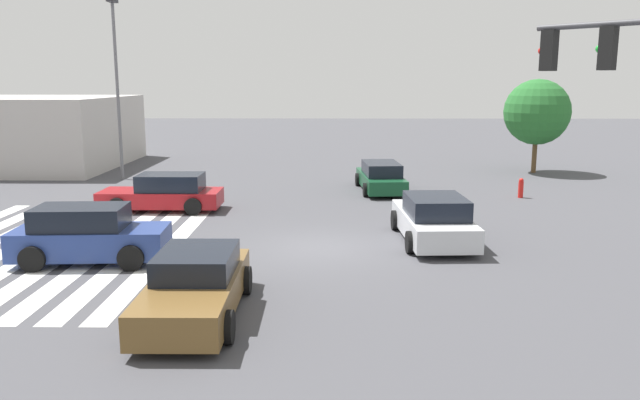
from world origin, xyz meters
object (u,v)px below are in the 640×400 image
Objects in this scene: street_light_pole_a at (117,74)px; tree_corner_a at (537,112)px; car_2 at (196,286)px; car_4 at (381,177)px; car_0 at (88,235)px; car_3 at (164,193)px; car_1 at (434,220)px; fire_hydrant at (521,188)px.

tree_corner_a is at bearing 96.62° from street_light_pole_a.
car_4 is at bearing 160.97° from car_2.
car_2 is at bearing -33.40° from tree_corner_a.
car_3 is (-7.15, 0.26, -0.09)m from car_0.
car_4 is 0.54× the size of street_light_pole_a.
car_0 is at bearing 101.21° from car_1.
car_2 is (3.97, 3.84, -0.12)m from car_0.
car_3 reaches higher than fire_hydrant.
car_0 is 10.33m from car_1.
tree_corner_a reaches higher than fire_hydrant.
car_2 is at bearing 22.38° from street_light_pole_a.
street_light_pole_a is (-3.44, -13.11, 4.68)m from car_4.
car_2 is 21.11m from street_light_pole_a.
fire_hydrant is at bearing 140.92° from car_2.
street_light_pole_a is (-12.59, -14.03, 4.63)m from car_1.
car_3 is at bearing 84.73° from car_0.
car_1 is at bearing 48.08° from street_light_pole_a.
car_4 is 6.18m from fire_hydrant.
car_0 is 4.97× the size of fire_hydrant.
car_0 is 0.92× the size of car_3.
car_1 is 1.05× the size of car_2.
tree_corner_a is 5.95× the size of fire_hydrant.
fire_hydrant is at bearing -36.35° from car_1.
car_1 is at bearing 10.63° from car_0.
tree_corner_a reaches higher than car_0.
car_0 reaches higher than car_2.
car_3 is 0.52× the size of street_light_pole_a.
street_light_pole_a is 10.49× the size of fire_hydrant.
car_0 is 0.88× the size of car_1.
car_3 is 0.96× the size of car_4.
street_light_pole_a reaches higher than car_2.
car_1 is at bearing -27.97° from tree_corner_a.
street_light_pole_a reaches higher than car_3.
car_2 reaches higher than fire_hydrant.
tree_corner_a is 8.66m from fire_hydrant.
tree_corner_a is (-17.63, 18.08, 2.56)m from car_0.
street_light_pole_a is at bearing 45.43° from car_1.
fire_hydrant is (-10.04, 15.08, -0.34)m from car_0.
car_2 is at bearing 157.11° from car_4.
tree_corner_a is (-2.56, 22.07, -2.00)m from street_light_pole_a.
car_2 is at bearing 107.91° from car_3.
car_2 is at bearing -38.74° from fire_hydrant.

